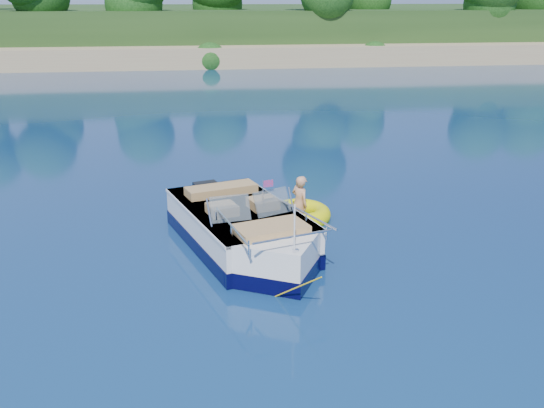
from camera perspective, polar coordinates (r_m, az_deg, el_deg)
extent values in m
plane|color=#0B1A4D|center=(11.86, -7.56, -5.90)|extent=(160.00, 160.00, 0.00)
cube|color=#9D7E5B|center=(48.99, -8.29, 13.44)|extent=(170.00, 8.00, 2.00)
cube|color=#1A3515|center=(75.89, -8.38, 15.66)|extent=(170.00, 56.00, 6.00)
cylinder|color=black|center=(52.82, -8.45, 16.86)|extent=(0.44, 0.44, 3.60)
cylinder|color=black|center=(54.61, 13.95, 16.06)|extent=(0.44, 0.44, 2.60)
cube|color=white|center=(12.72, -3.15, -2.53)|extent=(3.01, 4.18, 1.04)
cube|color=white|center=(11.22, 0.30, -5.53)|extent=(1.90, 1.90, 1.04)
cube|color=black|center=(12.78, -3.14, -3.13)|extent=(3.05, 4.22, 0.30)
cube|color=black|center=(11.28, 0.30, -6.20)|extent=(1.94, 1.94, 0.30)
cube|color=#A67657|center=(12.88, -3.67, -0.87)|extent=(2.29, 2.98, 0.10)
cube|color=white|center=(12.55, -3.19, -0.43)|extent=(3.04, 4.19, 0.06)
cube|color=black|center=(14.53, -6.21, 0.33)|extent=(0.63, 0.49, 0.90)
cube|color=#8C9EA5|center=(11.69, -3.96, -0.42)|extent=(0.81, 0.38, 0.48)
cube|color=#8C9EA5|center=(12.02, 0.02, 0.17)|extent=(0.81, 0.57, 0.48)
cube|color=tan|center=(12.17, -4.70, -0.94)|extent=(0.68, 0.68, 0.40)
cube|color=tan|center=(12.49, -0.86, -0.36)|extent=(0.68, 0.68, 0.40)
cube|color=tan|center=(13.42, -4.79, 0.96)|extent=(1.64, 0.98, 0.38)
cube|color=tan|center=(11.18, -0.11, -2.82)|extent=(1.47, 1.10, 0.34)
cylinder|color=white|center=(10.23, 2.13, -2.28)|extent=(0.03, 0.03, 0.85)
cube|color=#FC1E1C|center=(11.87, -0.38, 1.93)|extent=(0.21, 0.08, 0.14)
cube|color=silver|center=(10.34, 2.23, -4.40)|extent=(0.11, 0.09, 0.05)
cylinder|color=gold|center=(10.21, 2.35, -7.86)|extent=(0.67, 0.87, 0.76)
torus|color=#E6E804|center=(14.26, 2.52, -0.98)|extent=(1.58, 1.58, 0.40)
torus|color=red|center=(14.26, 2.53, -0.91)|extent=(1.30, 1.30, 0.13)
imported|color=tan|center=(14.26, 2.49, -1.43)|extent=(0.67, 0.81, 1.46)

